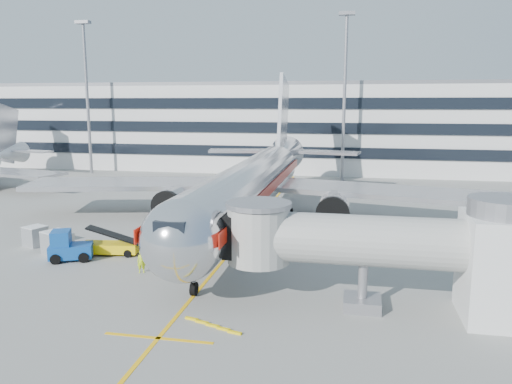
% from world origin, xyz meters
% --- Properties ---
extents(ground, '(180.00, 180.00, 0.00)m').
position_xyz_m(ground, '(0.00, 0.00, 0.00)').
color(ground, gray).
rests_on(ground, ground).
extents(lead_in_line, '(0.25, 70.00, 0.01)m').
position_xyz_m(lead_in_line, '(0.00, 10.00, 0.01)').
color(lead_in_line, '#FFB70D').
rests_on(lead_in_line, ground).
extents(stop_bar, '(6.00, 0.25, 0.01)m').
position_xyz_m(stop_bar, '(0.00, -14.00, 0.01)').
color(stop_bar, '#FFB70D').
rests_on(stop_bar, ground).
extents(main_jet, '(50.95, 48.70, 16.06)m').
position_xyz_m(main_jet, '(0.00, 11.72, 4.23)').
color(main_jet, silver).
rests_on(main_jet, ground).
extents(jet_bridge, '(17.80, 4.50, 7.00)m').
position_xyz_m(jet_bridge, '(12.18, -8.00, 3.87)').
color(jet_bridge, silver).
rests_on(jet_bridge, ground).
extents(terminal, '(150.00, 24.25, 15.60)m').
position_xyz_m(terminal, '(0.00, 57.95, 7.80)').
color(terminal, silver).
rests_on(terminal, ground).
extents(light_mast_west, '(2.40, 1.20, 25.45)m').
position_xyz_m(light_mast_west, '(-35.00, 42.00, 14.88)').
color(light_mast_west, gray).
rests_on(light_mast_west, ground).
extents(light_mast_centre, '(2.40, 1.20, 25.45)m').
position_xyz_m(light_mast_centre, '(8.00, 42.00, 14.88)').
color(light_mast_centre, gray).
rests_on(light_mast_centre, ground).
extents(belt_loader, '(4.96, 2.30, 2.32)m').
position_xyz_m(belt_loader, '(-9.42, -0.90, 0.66)').
color(belt_loader, yellow).
rests_on(belt_loader, ground).
extents(baggage_tug, '(3.65, 3.00, 2.39)m').
position_xyz_m(baggage_tug, '(-11.90, -2.97, 1.04)').
color(baggage_tug, '#0D4699').
rests_on(baggage_tug, ground).
extents(cargo_container_left, '(1.60, 1.60, 1.55)m').
position_xyz_m(cargo_container_left, '(-13.34, -1.46, 0.78)').
color(cargo_container_left, '#ACAFB3').
rests_on(cargo_container_left, ground).
extents(cargo_container_right, '(2.07, 2.07, 1.69)m').
position_xyz_m(cargo_container_right, '(-16.91, 0.16, 0.85)').
color(cargo_container_right, '#ACAFB3').
rests_on(cargo_container_right, ground).
extents(cargo_container_front, '(2.32, 2.32, 1.86)m').
position_xyz_m(cargo_container_front, '(-13.88, -1.51, 0.94)').
color(cargo_container_front, '#ACAFB3').
rests_on(cargo_container_front, ground).
extents(ramp_worker, '(0.70, 0.56, 1.66)m').
position_xyz_m(ramp_worker, '(-5.07, -4.58, 0.83)').
color(ramp_worker, '#B7DB17').
rests_on(ramp_worker, ground).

